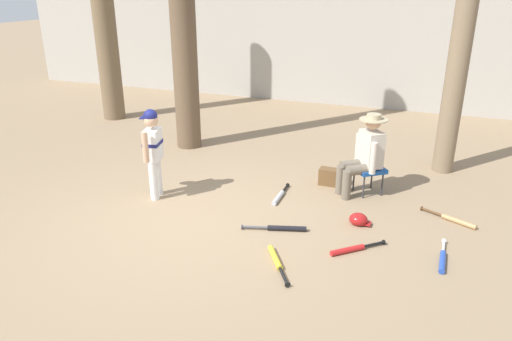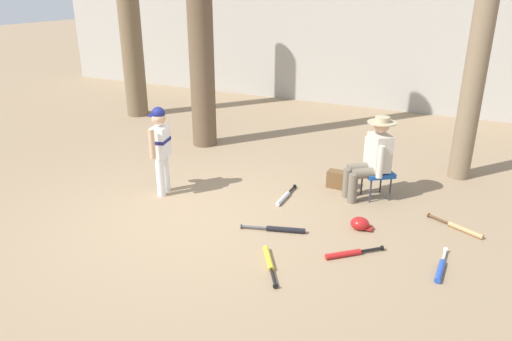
% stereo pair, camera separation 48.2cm
% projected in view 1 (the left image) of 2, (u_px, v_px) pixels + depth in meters
% --- Properties ---
extents(ground_plane, '(60.00, 60.00, 0.00)m').
position_uv_depth(ground_plane, '(189.00, 222.00, 6.19)').
color(ground_plane, '#937A5B').
extents(concrete_back_wall, '(18.00, 0.36, 3.06)m').
position_uv_depth(concrete_back_wall, '(326.00, 42.00, 11.90)').
color(concrete_back_wall, '#ADA89E').
rests_on(concrete_back_wall, ground).
extents(tree_behind_spectator, '(0.54, 0.54, 4.60)m').
position_uv_depth(tree_behind_spectator, '(461.00, 46.00, 7.18)').
color(tree_behind_spectator, '#7F6B51').
rests_on(tree_behind_spectator, ground).
extents(young_ballplayer, '(0.41, 0.57, 1.31)m').
position_uv_depth(young_ballplayer, '(153.00, 148.00, 6.68)').
color(young_ballplayer, white).
rests_on(young_ballplayer, ground).
extents(folding_stool, '(0.56, 0.56, 0.41)m').
position_uv_depth(folding_stool, '(369.00, 170.00, 6.93)').
color(folding_stool, '#194C9E').
rests_on(folding_stool, ground).
extents(seated_spectator, '(0.65, 0.61, 1.20)m').
position_uv_depth(seated_spectator, '(364.00, 153.00, 6.80)').
color(seated_spectator, '#6B6051').
rests_on(seated_spectator, ground).
extents(handbag_beside_stool, '(0.34, 0.18, 0.26)m').
position_uv_depth(handbag_beside_stool, '(330.00, 177.00, 7.30)').
color(handbag_beside_stool, brown).
rests_on(handbag_beside_stool, ground).
extents(tree_far_left, '(0.76, 0.76, 5.47)m').
position_uv_depth(tree_far_left, '(103.00, 11.00, 10.15)').
color(tree_far_left, brown).
rests_on(tree_far_left, ground).
extents(bat_black_composite, '(0.80, 0.30, 0.07)m').
position_uv_depth(bat_black_composite, '(282.00, 228.00, 5.97)').
color(bat_black_composite, black).
rests_on(bat_black_composite, ground).
extents(bat_red_barrel, '(0.57, 0.53, 0.07)m').
position_uv_depth(bat_red_barrel, '(352.00, 249.00, 5.50)').
color(bat_red_barrel, red).
rests_on(bat_red_barrel, ground).
extents(bat_blue_youth, '(0.07, 0.71, 0.07)m').
position_uv_depth(bat_blue_youth, '(443.00, 259.00, 5.30)').
color(bat_blue_youth, '#2347AD').
rests_on(bat_blue_youth, ground).
extents(bat_yellow_trainer, '(0.47, 0.68, 0.07)m').
position_uv_depth(bat_yellow_trainer, '(276.00, 260.00, 5.28)').
color(bat_yellow_trainer, yellow).
rests_on(bat_yellow_trainer, ground).
extents(bat_aluminum_silver, '(0.08, 0.71, 0.07)m').
position_uv_depth(bat_aluminum_silver, '(279.00, 196.00, 6.87)').
color(bat_aluminum_silver, '#B7BCC6').
rests_on(bat_aluminum_silver, ground).
extents(bat_wood_tan, '(0.71, 0.39, 0.07)m').
position_uv_depth(bat_wood_tan, '(454.00, 220.00, 6.18)').
color(bat_wood_tan, tan).
rests_on(bat_wood_tan, ground).
extents(batting_helmet_red, '(0.28, 0.22, 0.16)m').
position_uv_depth(batting_helmet_red, '(359.00, 219.00, 6.12)').
color(batting_helmet_red, '#A81919').
rests_on(batting_helmet_red, ground).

